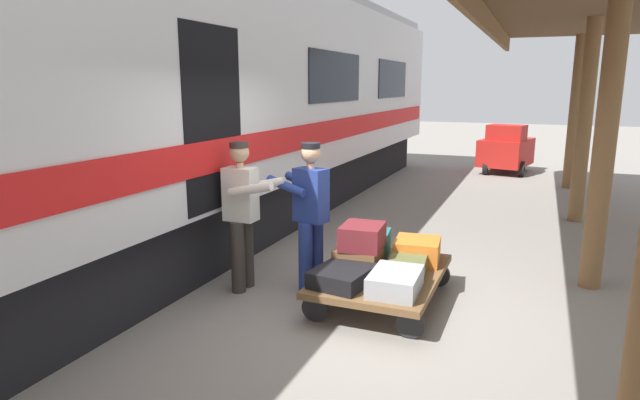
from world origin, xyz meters
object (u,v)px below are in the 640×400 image
suitcase_maroon_trunk (362,236)px  porter_by_door (243,211)px  luggage_cart (382,276)px  suitcase_black_hardshell (343,276)px  porter_in_overalls (309,212)px  baggage_tug (506,149)px  suitcase_brown_leather (358,258)px  suitcase_olive_duffel (407,268)px  suitcase_gray_aluminum (395,282)px  suitcase_teal_softside (372,244)px  suitcase_orange_carryall (417,250)px  train_car (107,107)px

suitcase_maroon_trunk → porter_by_door: size_ratio=0.30×
suitcase_maroon_trunk → porter_by_door: (1.34, 0.25, 0.21)m
luggage_cart → suitcase_black_hardshell: size_ratio=2.80×
porter_in_overalls → baggage_tug: porter_in_overalls is taller
porter_in_overalls → luggage_cart: bearing=177.9°
suitcase_black_hardshell → suitcase_maroon_trunk: bearing=-93.9°
suitcase_brown_leather → porter_by_door: (1.30, 0.23, 0.46)m
suitcase_olive_duffel → baggage_tug: size_ratio=0.30×
suitcase_gray_aluminum → luggage_cart: bearing=-61.1°
suitcase_brown_leather → suitcase_olive_duffel: 0.54m
baggage_tug → suitcase_olive_duffel: bearing=87.9°
suitcase_olive_duffel → suitcase_gray_aluminum: bearing=90.0°
suitcase_brown_leather → suitcase_black_hardshell: bearing=90.0°
baggage_tug → suitcase_teal_softside: bearing=84.4°
suitcase_teal_softside → baggage_tug: (-0.91, -9.31, 0.14)m
luggage_cart → suitcase_maroon_trunk: size_ratio=3.55×
suitcase_black_hardshell → suitcase_orange_carryall: bearing=-118.9°
suitcase_teal_softside → baggage_tug: bearing=-95.6°
train_car → suitcase_maroon_trunk: train_car is taller
suitcase_olive_duffel → suitcase_brown_leather: bearing=0.0°
suitcase_orange_carryall → suitcase_brown_leather: 0.73m
porter_in_overalls → baggage_tug: (-1.50, -9.77, -0.30)m
suitcase_orange_carryall → suitcase_olive_duffel: bearing=90.0°
train_car → suitcase_gray_aluminum: (-3.63, 0.19, -1.61)m
suitcase_maroon_trunk → baggage_tug: baggage_tug is taller
suitcase_gray_aluminum → porter_in_overalls: porter_in_overalls is taller
train_car → luggage_cart: (-3.36, -0.30, -1.77)m
porter_by_door → suitcase_brown_leather: bearing=-170.1°
baggage_tug → porter_in_overalls: bearing=81.3°
baggage_tug → train_car: bearing=68.4°
luggage_cart → suitcase_olive_duffel: 0.30m
suitcase_teal_softside → porter_by_door: bearing=28.9°
luggage_cart → suitcase_maroon_trunk: (0.24, -0.02, 0.42)m
suitcase_black_hardshell → baggage_tug: (-0.91, -10.29, 0.20)m
suitcase_gray_aluminum → porter_by_door: bearing=-8.2°
train_car → suitcase_black_hardshell: 3.49m
suitcase_black_hardshell → suitcase_teal_softside: (0.00, -0.98, 0.06)m
suitcase_orange_carryall → suitcase_teal_softside: (0.54, 0.00, 0.01)m
suitcase_black_hardshell → porter_by_door: bearing=-11.5°
luggage_cart → suitcase_black_hardshell: suitcase_black_hardshell is taller
suitcase_brown_leather → suitcase_maroon_trunk: size_ratio=0.94×
train_car → porter_in_overalls: bearing=-172.5°
train_car → baggage_tug: size_ratio=11.41×
porter_in_overalls → train_car: bearing=7.5°
suitcase_black_hardshell → suitcase_orange_carryall: (-0.54, -0.98, 0.05)m
suitcase_black_hardshell → porter_in_overalls: (0.59, -0.52, 0.49)m
suitcase_gray_aluminum → porter_by_door: size_ratio=0.37×
luggage_cart → porter_in_overalls: (0.86, -0.03, 0.63)m
suitcase_gray_aluminum → suitcase_maroon_trunk: bearing=-45.5°
suitcase_brown_leather → suitcase_gray_aluminum: 0.73m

